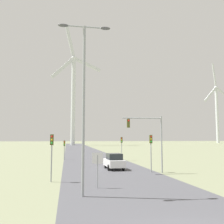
# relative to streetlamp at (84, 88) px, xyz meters

# --- Properties ---
(road_surface) EXTENTS (10.00, 240.00, 0.01)m
(road_surface) POSITION_rel_streetlamp_xyz_m (3.55, 40.05, -6.84)
(road_surface) COLOR #47474C
(road_surface) RESTS_ON ground
(streetlamp) EXTENTS (3.46, 0.32, 11.05)m
(streetlamp) POSITION_rel_streetlamp_xyz_m (0.00, 0.00, 0.00)
(streetlamp) COLOR #93999E
(streetlamp) RESTS_ON ground
(stop_sign_near) EXTENTS (0.81, 0.07, 2.55)m
(stop_sign_near) POSITION_rel_streetlamp_xyz_m (1.23, 2.62, -5.06)
(stop_sign_near) COLOR #93999E
(stop_sign_near) RESTS_ON ground
(traffic_light_post_near_left) EXTENTS (0.28, 0.33, 3.93)m
(traffic_light_post_near_left) POSITION_rel_streetlamp_xyz_m (-2.26, 5.89, -3.96)
(traffic_light_post_near_left) COLOR #93999E
(traffic_light_post_near_left) RESTS_ON ground
(traffic_light_post_near_right) EXTENTS (0.28, 0.34, 3.96)m
(traffic_light_post_near_right) POSITION_rel_streetlamp_xyz_m (7.93, 10.56, -3.95)
(traffic_light_post_near_right) COLOR #93999E
(traffic_light_post_near_right) RESTS_ON ground
(traffic_light_post_mid_left) EXTENTS (0.28, 0.33, 3.21)m
(traffic_light_post_mid_left) POSITION_rel_streetlamp_xyz_m (-1.41, 28.29, -4.49)
(traffic_light_post_mid_left) COLOR #93999E
(traffic_light_post_mid_left) RESTS_ON ground
(traffic_light_post_mid_right) EXTENTS (0.28, 0.33, 3.79)m
(traffic_light_post_mid_right) POSITION_rel_streetlamp_xyz_m (7.78, 25.21, -4.07)
(traffic_light_post_mid_right) COLOR #93999E
(traffic_light_post_mid_right) RESTS_ON ground
(traffic_light_mast_overhead) EXTENTS (4.27, 0.35, 5.94)m
(traffic_light_mast_overhead) POSITION_rel_streetlamp_xyz_m (7.31, 9.55, -2.63)
(traffic_light_mast_overhead) COLOR #93999E
(traffic_light_mast_overhead) RESTS_ON ground
(car_approaching) EXTENTS (2.01, 4.19, 1.83)m
(car_approaching) POSITION_rel_streetlamp_xyz_m (4.47, 13.80, -5.93)
(car_approaching) COLOR white
(car_approaching) RESTS_ON ground
(wind_turbine_left) EXTENTS (26.62, 12.15, 62.16)m
(wind_turbine_left) POSITION_rel_streetlamp_xyz_m (1.96, 119.49, 20.97)
(wind_turbine_left) COLOR silver
(wind_turbine_left) RESTS_ON ground
(wind_turbine_center) EXTENTS (29.20, 13.68, 59.65)m
(wind_turbine_center) POSITION_rel_streetlamp_xyz_m (109.17, 161.28, 19.03)
(wind_turbine_center) COLOR silver
(wind_turbine_center) RESTS_ON ground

